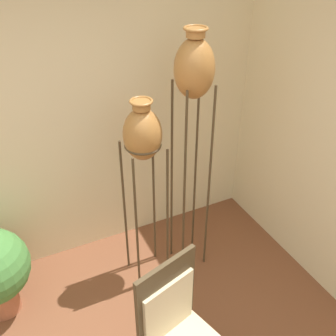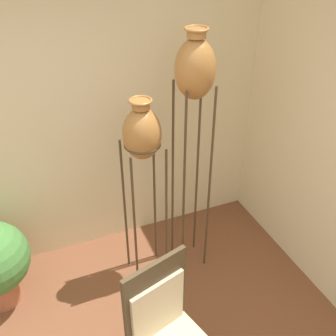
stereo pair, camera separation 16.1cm
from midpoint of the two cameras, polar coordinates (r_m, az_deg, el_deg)
name	(u,v)px [view 2 (the right image)]	position (r m, az deg, el deg)	size (l,w,h in m)	color
wall_back	(33,125)	(3.37, -17.65, 5.89)	(8.10, 0.06, 2.70)	beige
vase_stand_tall	(195,77)	(2.89, 5.55, 12.99)	(0.30, 0.30, 2.16)	#473823
vase_stand_medium	(142,138)	(2.92, -2.20, 4.36)	(0.29, 0.29, 1.71)	#473823
chair	(167,332)	(2.62, 1.80, -22.68)	(0.58, 0.56, 1.14)	#473823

